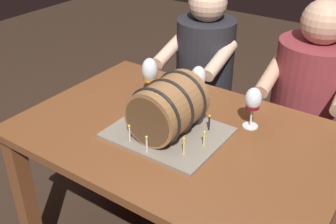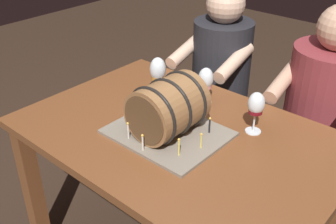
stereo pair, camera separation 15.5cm
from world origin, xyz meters
The scene contains 7 objects.
dining_table centered at (0.00, 0.00, 0.63)m, with size 1.28×0.86×0.74m.
barrel_cake centered at (-0.02, -0.04, 0.85)m, with size 0.43×0.36×0.24m.
wine_glass_amber centered at (-0.26, 0.16, 0.87)m, with size 0.07×0.07×0.19m.
wine_glass_rose centered at (-0.07, 0.26, 0.85)m, with size 0.07×0.07×0.17m.
wine_glass_red centered at (0.22, 0.19, 0.86)m, with size 0.07×0.07×0.17m.
person_seated_left centered at (-0.30, 0.73, 0.53)m, with size 0.38×0.48×1.15m.
person_seated_right centered at (0.30, 0.73, 0.55)m, with size 0.43×0.50×1.16m.
Camera 2 is at (0.87, -1.06, 1.62)m, focal length 43.48 mm.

